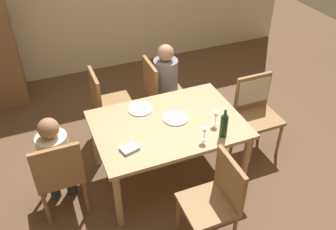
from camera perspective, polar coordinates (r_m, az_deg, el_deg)
ground_plane at (r=4.20m, az=-0.00°, el=-9.05°), size 10.00×10.00×0.00m
dining_table at (r=3.77m, az=-0.00°, el=-2.23°), size 1.51×1.05×0.72m
chair_far_right at (r=4.59m, az=-1.36°, el=4.06°), size 0.44×0.44×0.92m
chair_left_end at (r=3.61m, az=-16.58°, el=-8.53°), size 0.44×0.44×0.92m
chair_right_end at (r=4.35m, az=13.36°, el=1.86°), size 0.44×0.46×0.92m
chair_far_left at (r=4.44m, az=-9.57°, el=2.22°), size 0.44×0.44×0.92m
chair_near at (r=3.29m, az=7.57°, el=-12.50°), size 0.44×0.44×0.92m
person_woman_host at (r=4.57m, az=-0.05°, el=5.56°), size 0.34×0.30×1.12m
person_man_bearded at (r=3.62m, az=-17.12°, el=-6.21°), size 0.29×0.33×1.09m
wine_bottle_tall_green at (r=3.52m, az=8.71°, el=-1.46°), size 0.07×0.07×0.30m
wine_glass_near_left at (r=3.67m, az=7.46°, el=-0.07°), size 0.07×0.07×0.15m
wine_glass_centre at (r=3.46m, az=5.72°, el=-2.53°), size 0.07×0.07×0.15m
dinner_plate_host at (r=3.77m, az=1.21°, el=-0.47°), size 0.27×0.27×0.01m
dinner_plate_guest_left at (r=3.91m, az=-4.35°, el=0.93°), size 0.26×0.26×0.01m
folded_napkin at (r=3.41m, az=-6.01°, el=-5.21°), size 0.19×0.16×0.03m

